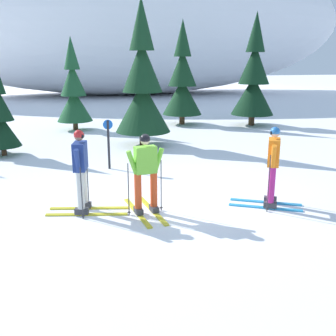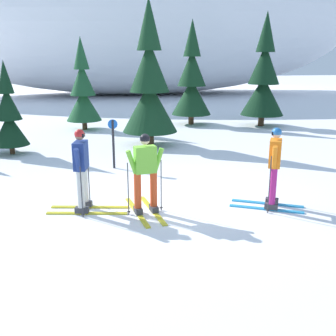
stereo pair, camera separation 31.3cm
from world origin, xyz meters
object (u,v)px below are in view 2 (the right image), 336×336
(skier_lime_jacket, at_px, (145,173))
(pine_tree_far_right, at_px, (264,79))
(pine_tree_center_left, at_px, (9,116))
(pine_tree_right, at_px, (192,82))
(skier_orange_jacket, at_px, (274,166))
(skier_navy_jacket, at_px, (82,169))
(pine_tree_center, at_px, (83,92))
(trail_marker_post, at_px, (113,141))
(pine_tree_center_right, at_px, (150,86))

(skier_lime_jacket, distance_m, pine_tree_far_right, 12.33)
(pine_tree_center_left, distance_m, pine_tree_right, 9.00)
(skier_orange_jacket, height_order, pine_tree_far_right, pine_tree_far_right)
(skier_orange_jacket, relative_size, skier_lime_jacket, 0.99)
(skier_navy_jacket, distance_m, pine_tree_far_right, 12.79)
(skier_navy_jacket, relative_size, skier_lime_jacket, 0.99)
(pine_tree_center, bearing_deg, skier_lime_jacket, -81.89)
(skier_orange_jacket, distance_m, skier_lime_jacket, 2.76)
(skier_lime_jacket, distance_m, pine_tree_right, 11.80)
(pine_tree_right, bearing_deg, pine_tree_center_left, -145.92)
(skier_orange_jacket, height_order, pine_tree_center_left, pine_tree_center_left)
(skier_lime_jacket, xyz_separation_m, pine_tree_center, (-1.52, 10.64, 0.81))
(skier_orange_jacket, relative_size, pine_tree_far_right, 0.34)
(pine_tree_right, relative_size, pine_tree_far_right, 0.94)
(skier_orange_jacket, height_order, trail_marker_post, skier_orange_jacket)
(skier_orange_jacket, bearing_deg, pine_tree_right, 85.78)
(skier_orange_jacket, relative_size, pine_tree_center, 0.43)
(pine_tree_far_right, xyz_separation_m, trail_marker_post, (-7.31, -6.47, -1.36))
(pine_tree_center_right, height_order, pine_tree_right, pine_tree_center_right)
(pine_tree_center_left, bearing_deg, pine_tree_center_right, 7.08)
(skier_navy_jacket, bearing_deg, pine_tree_far_right, 50.46)
(trail_marker_post, bearing_deg, pine_tree_far_right, 41.50)
(skier_navy_jacket, relative_size, pine_tree_right, 0.36)
(pine_tree_center_left, height_order, pine_tree_right, pine_tree_right)
(pine_tree_right, bearing_deg, trail_marker_post, -118.75)
(skier_lime_jacket, relative_size, pine_tree_center_left, 0.57)
(pine_tree_right, bearing_deg, skier_lime_jacket, -107.81)
(skier_orange_jacket, bearing_deg, skier_lime_jacket, 177.26)
(skier_orange_jacket, height_order, pine_tree_center_right, pine_tree_center_right)
(pine_tree_center_right, relative_size, pine_tree_right, 1.06)
(pine_tree_right, bearing_deg, pine_tree_far_right, -17.05)
(pine_tree_center, relative_size, pine_tree_center_right, 0.78)
(skier_navy_jacket, height_order, trail_marker_post, skier_navy_jacket)
(skier_orange_jacket, relative_size, pine_tree_right, 0.36)
(skier_lime_jacket, relative_size, pine_tree_center_right, 0.34)
(skier_orange_jacket, relative_size, skier_navy_jacket, 1.00)
(pine_tree_center_right, distance_m, pine_tree_far_right, 6.77)
(pine_tree_center_right, relative_size, trail_marker_post, 3.59)
(pine_tree_center_right, bearing_deg, skier_navy_jacket, -109.64)
(pine_tree_center, relative_size, pine_tree_right, 0.83)
(trail_marker_post, bearing_deg, pine_tree_center_left, 143.97)
(pine_tree_center, distance_m, trail_marker_post, 7.05)
(skier_lime_jacket, xyz_separation_m, pine_tree_center_left, (-3.84, 6.15, 0.41))
(skier_navy_jacket, bearing_deg, trail_marker_post, 76.69)
(pine_tree_center_right, bearing_deg, pine_tree_far_right, 30.55)
(pine_tree_center_left, relative_size, pine_tree_center, 0.76)
(skier_navy_jacket, relative_size, trail_marker_post, 1.22)
(pine_tree_center_left, relative_size, pine_tree_far_right, 0.60)
(skier_navy_jacket, bearing_deg, skier_lime_jacket, -16.12)
(skier_navy_jacket, relative_size, pine_tree_far_right, 0.34)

